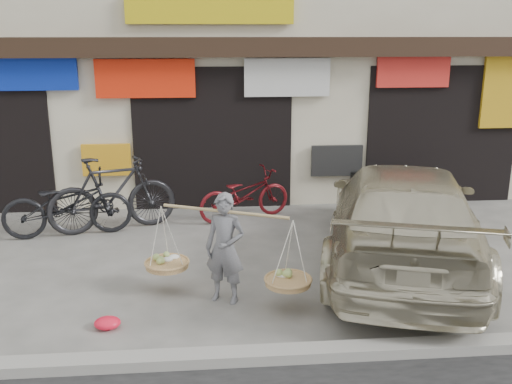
{
  "coord_description": "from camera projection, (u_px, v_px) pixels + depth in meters",
  "views": [
    {
      "loc": [
        -0.11,
        -7.24,
        3.32
      ],
      "look_at": [
        0.6,
        0.9,
        1.02
      ],
      "focal_mm": 40.0,
      "sensor_mm": 36.0,
      "label": 1
    }
  ],
  "objects": [
    {
      "name": "ground",
      "position": [
        218.0,
        281.0,
        7.85
      ],
      "size": [
        70.0,
        70.0,
        0.0
      ],
      "primitive_type": "plane",
      "color": "slate",
      "rests_on": "ground"
    },
    {
      "name": "shophouse_block",
      "position": [
        209.0,
        26.0,
        13.07
      ],
      "size": [
        14.0,
        6.32,
        7.0
      ],
      "color": "beige",
      "rests_on": "ground"
    },
    {
      "name": "bike_0",
      "position": [
        67.0,
        204.0,
        9.48
      ],
      "size": [
        2.19,
        1.08,
        1.1
      ],
      "primitive_type": "imported",
      "rotation": [
        0.0,
        0.0,
        1.74
      ],
      "color": "black",
      "rests_on": "ground"
    },
    {
      "name": "street_vendor",
      "position": [
        225.0,
        253.0,
        7.13
      ],
      "size": [
        2.06,
        1.22,
        1.42
      ],
      "rotation": [
        0.0,
        0.0,
        -0.41
      ],
      "color": "slate",
      "rests_on": "ground"
    },
    {
      "name": "bike_2",
      "position": [
        244.0,
        194.0,
        10.37
      ],
      "size": [
        1.87,
        1.23,
        0.93
      ],
      "primitive_type": "imported",
      "rotation": [
        0.0,
        0.0,
        1.95
      ],
      "color": "#5B0F14",
      "rests_on": "ground"
    },
    {
      "name": "kerb",
      "position": [
        223.0,
        357.0,
        5.92
      ],
      "size": [
        70.0,
        0.25,
        0.12
      ],
      "primitive_type": "cube",
      "color": "gray",
      "rests_on": "ground"
    },
    {
      "name": "suv",
      "position": [
        403.0,
        215.0,
        8.28
      ],
      "size": [
        3.46,
        5.52,
        1.49
      ],
      "rotation": [
        0.0,
        0.0,
        2.85
      ],
      "color": "beige",
      "rests_on": "ground"
    },
    {
      "name": "bike_1",
      "position": [
        112.0,
        194.0,
        9.71
      ],
      "size": [
        2.26,
        1.24,
        1.31
      ],
      "primitive_type": "imported",
      "rotation": [
        0.0,
        0.0,
        1.88
      ],
      "color": "black",
      "rests_on": "ground"
    },
    {
      "name": "red_bag",
      "position": [
        107.0,
        323.0,
        6.59
      ],
      "size": [
        0.31,
        0.25,
        0.14
      ],
      "primitive_type": "ellipsoid",
      "color": "#F91733",
      "rests_on": "ground"
    }
  ]
}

